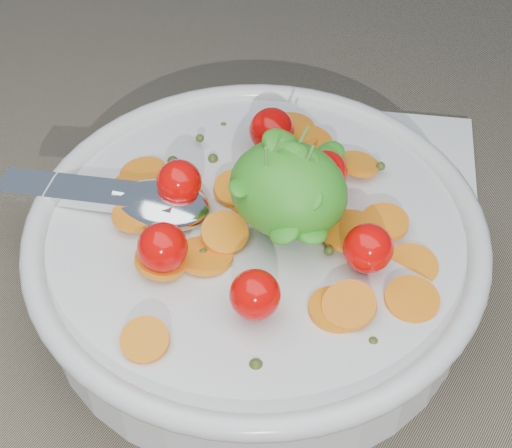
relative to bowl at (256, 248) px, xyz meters
The scene contains 3 objects.
ground 0.05m from the bowl, 55.32° to the right, with size 6.00×6.00×0.00m, color #776C55.
bowl is the anchor object (origin of this frame).
napkin 0.15m from the bowl, 82.09° to the left, with size 0.14×0.13×0.01m, color white.
Camera 1 is at (0.16, -0.26, 0.41)m, focal length 55.00 mm.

